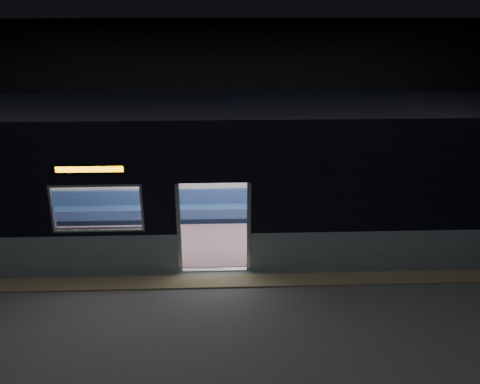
{
  "coord_description": "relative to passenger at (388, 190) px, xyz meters",
  "views": [
    {
      "loc": [
        0.18,
        -8.71,
        5.61
      ],
      "look_at": [
        0.6,
        2.3,
        1.34
      ],
      "focal_mm": 38.0,
      "sensor_mm": 36.0,
      "label": 1
    }
  ],
  "objects": [
    {
      "name": "handbag",
      "position": [
        -0.04,
        -0.26,
        -0.14
      ],
      "size": [
        0.39,
        0.36,
        0.16
      ],
      "primitive_type": "cube",
      "rotation": [
        0.0,
        0.0,
        -0.29
      ],
      "color": "black",
      "rests_on": "passenger"
    },
    {
      "name": "passenger",
      "position": [
        0.0,
        0.0,
        0.0
      ],
      "size": [
        0.5,
        0.8,
        1.49
      ],
      "rotation": [
        0.0,
        0.0,
        0.2
      ],
      "color": "black",
      "rests_on": "metro_car"
    },
    {
      "name": "metro_car",
      "position": [
        -4.52,
        -1.0,
        1.0
      ],
      "size": [
        18.0,
        3.04,
        3.35
      ],
      "color": "#93A8AF",
      "rests_on": "station_floor"
    },
    {
      "name": "station_floor",
      "position": [
        -4.52,
        -3.55,
        -0.85
      ],
      "size": [
        24.0,
        14.0,
        0.01
      ],
      "primitive_type": "cube",
      "color": "#47494C",
      "rests_on": "ground"
    },
    {
      "name": "transit_map",
      "position": [
        -3.83,
        0.31,
        0.66
      ],
      "size": [
        1.1,
        0.03,
        0.72
      ],
      "primitive_type": "cube",
      "color": "white",
      "rests_on": "metro_car"
    },
    {
      "name": "tactile_strip",
      "position": [
        -4.52,
        -3.0,
        -0.83
      ],
      "size": [
        22.8,
        0.5,
        0.03
      ],
      "primitive_type": "cube",
      "color": "#8C7F59",
      "rests_on": "station_floor"
    },
    {
      "name": "station_envelope",
      "position": [
        -4.52,
        -3.55,
        2.81
      ],
      "size": [
        24.0,
        14.0,
        5.0
      ],
      "color": "black",
      "rests_on": "station_floor"
    }
  ]
}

